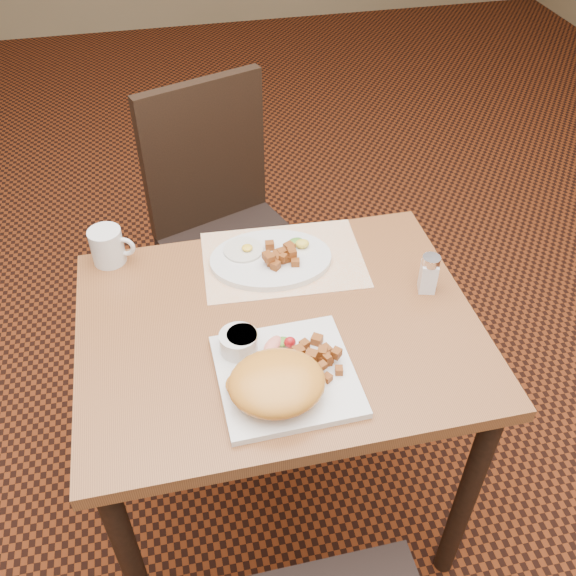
# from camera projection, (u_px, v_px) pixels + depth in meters

# --- Properties ---
(ground) EXTENTS (8.00, 8.00, 0.00)m
(ground) POSITION_uv_depth(u_px,v_px,m) (281.00, 497.00, 1.95)
(ground) COLOR black
(ground) RESTS_ON ground
(table) EXTENTS (0.90, 0.70, 0.75)m
(table) POSITION_uv_depth(u_px,v_px,m) (279.00, 356.00, 1.52)
(table) COLOR brown
(table) RESTS_ON ground
(chair_far) EXTENTS (0.54, 0.55, 0.97)m
(chair_far) POSITION_uv_depth(u_px,v_px,m) (225.00, 219.00, 2.11)
(chair_far) COLOR black
(chair_far) RESTS_ON ground
(placemat) EXTENTS (0.42, 0.30, 0.00)m
(placemat) POSITION_uv_depth(u_px,v_px,m) (283.00, 259.00, 1.62)
(placemat) COLOR white
(placemat) RESTS_ON table
(plate_square) EXTENTS (0.29, 0.29, 0.02)m
(plate_square) POSITION_uv_depth(u_px,v_px,m) (286.00, 375.00, 1.33)
(plate_square) COLOR silver
(plate_square) RESTS_ON table
(plate_oval) EXTENTS (0.32, 0.25, 0.02)m
(plate_oval) POSITION_uv_depth(u_px,v_px,m) (271.00, 259.00, 1.60)
(plate_oval) COLOR silver
(plate_oval) RESTS_ON placemat
(hollandaise_mound) EXTENTS (0.20, 0.17, 0.07)m
(hollandaise_mound) POSITION_uv_depth(u_px,v_px,m) (276.00, 383.00, 1.26)
(hollandaise_mound) COLOR orange
(hollandaise_mound) RESTS_ON plate_square
(ramekin) EXTENTS (0.08, 0.08, 0.04)m
(ramekin) POSITION_uv_depth(u_px,v_px,m) (239.00, 342.00, 1.36)
(ramekin) COLOR silver
(ramekin) RESTS_ON plate_square
(garnish_sq) EXTENTS (0.08, 0.07, 0.03)m
(garnish_sq) POSITION_uv_depth(u_px,v_px,m) (278.00, 344.00, 1.37)
(garnish_sq) COLOR #387223
(garnish_sq) RESTS_ON plate_square
(fried_egg) EXTENTS (0.10, 0.10, 0.02)m
(fried_egg) POSITION_uv_depth(u_px,v_px,m) (244.00, 250.00, 1.61)
(fried_egg) COLOR white
(fried_egg) RESTS_ON plate_oval
(garnish_ov) EXTENTS (0.05, 0.05, 0.02)m
(garnish_ov) POSITION_uv_depth(u_px,v_px,m) (300.00, 243.00, 1.63)
(garnish_ov) COLOR #387223
(garnish_ov) RESTS_ON plate_oval
(salt_shaker) EXTENTS (0.05, 0.05, 0.10)m
(salt_shaker) POSITION_uv_depth(u_px,v_px,m) (429.00, 273.00, 1.50)
(salt_shaker) COLOR white
(salt_shaker) RESTS_ON table
(coffee_mug) EXTENTS (0.11, 0.08, 0.09)m
(coffee_mug) POSITION_uv_depth(u_px,v_px,m) (108.00, 246.00, 1.59)
(coffee_mug) COLOR silver
(coffee_mug) RESTS_ON table
(home_fries_sq) EXTENTS (0.11, 0.13, 0.04)m
(home_fries_sq) POSITION_uv_depth(u_px,v_px,m) (317.00, 358.00, 1.34)
(home_fries_sq) COLOR #914817
(home_fries_sq) RESTS_ON plate_square
(home_fries_ov) EXTENTS (0.09, 0.10, 0.04)m
(home_fries_ov) POSITION_uv_depth(u_px,v_px,m) (279.00, 256.00, 1.58)
(home_fries_ov) COLOR #914817
(home_fries_ov) RESTS_ON plate_oval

